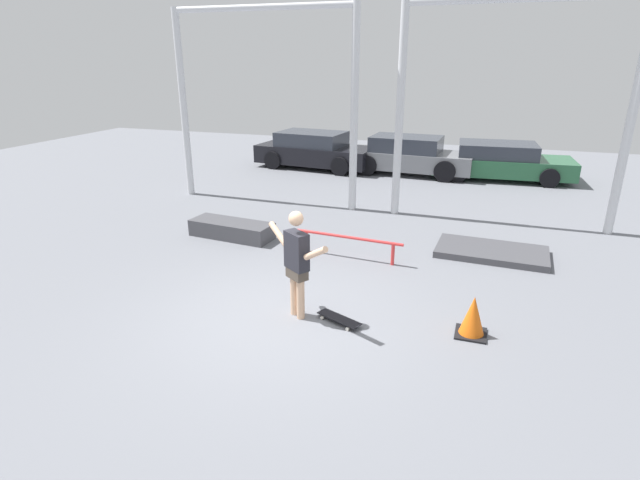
{
  "coord_description": "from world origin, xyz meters",
  "views": [
    {
      "loc": [
        2.79,
        -6.41,
        3.87
      ],
      "look_at": [
        0.07,
        1.58,
        0.78
      ],
      "focal_mm": 28.0,
      "sensor_mm": 36.0,
      "label": 1
    }
  ],
  "objects_px": {
    "skateboard": "(339,319)",
    "parked_car_black": "(315,150)",
    "skateboarder": "(297,259)",
    "parked_car_green": "(500,161)",
    "grind_box": "(232,229)",
    "manual_pad": "(491,252)",
    "grind_rail": "(348,241)",
    "traffic_cone": "(473,316)",
    "parked_car_grey": "(409,156)"
  },
  "relations": [
    {
      "from": "skateboard",
      "to": "parked_car_black",
      "type": "bearing_deg",
      "value": 135.01
    },
    {
      "from": "skateboard",
      "to": "skateboarder",
      "type": "bearing_deg",
      "value": -155.49
    },
    {
      "from": "parked_car_green",
      "to": "skateboarder",
      "type": "bearing_deg",
      "value": -108.75
    },
    {
      "from": "grind_box",
      "to": "parked_car_black",
      "type": "distance_m",
      "value": 7.95
    },
    {
      "from": "skateboard",
      "to": "parked_car_green",
      "type": "bearing_deg",
      "value": 102.17
    },
    {
      "from": "skateboarder",
      "to": "manual_pad",
      "type": "xyz_separation_m",
      "value": [
        2.89,
        3.74,
        -0.9
      ]
    },
    {
      "from": "skateboarder",
      "to": "grind_rail",
      "type": "bearing_deg",
      "value": 122.47
    },
    {
      "from": "skateboard",
      "to": "grind_rail",
      "type": "distance_m",
      "value": 2.7
    },
    {
      "from": "parked_car_green",
      "to": "parked_car_black",
      "type": "bearing_deg",
      "value": 179.02
    },
    {
      "from": "grind_box",
      "to": "parked_car_black",
      "type": "xyz_separation_m",
      "value": [
        -0.76,
        7.9,
        0.45
      ]
    },
    {
      "from": "skateboard",
      "to": "parked_car_black",
      "type": "xyz_separation_m",
      "value": [
        -4.22,
        10.88,
        0.58
      ]
    },
    {
      "from": "skateboard",
      "to": "grind_box",
      "type": "height_order",
      "value": "grind_box"
    },
    {
      "from": "parked_car_black",
      "to": "traffic_cone",
      "type": "xyz_separation_m",
      "value": [
        6.18,
        -10.6,
        -0.34
      ]
    },
    {
      "from": "grind_box",
      "to": "traffic_cone",
      "type": "relative_size",
      "value": 3.1
    },
    {
      "from": "manual_pad",
      "to": "parked_car_green",
      "type": "bearing_deg",
      "value": 89.16
    },
    {
      "from": "grind_box",
      "to": "manual_pad",
      "type": "height_order",
      "value": "grind_box"
    },
    {
      "from": "skateboarder",
      "to": "grind_rail",
      "type": "xyz_separation_m",
      "value": [
        0.09,
        2.63,
        -0.6
      ]
    },
    {
      "from": "skateboarder",
      "to": "parked_car_grey",
      "type": "relative_size",
      "value": 0.4
    },
    {
      "from": "parked_car_black",
      "to": "parked_car_green",
      "type": "xyz_separation_m",
      "value": [
        6.52,
        0.32,
        -0.05
      ]
    },
    {
      "from": "skateboard",
      "to": "parked_car_green",
      "type": "distance_m",
      "value": 11.44
    },
    {
      "from": "skateboard",
      "to": "grind_rail",
      "type": "bearing_deg",
      "value": 126.62
    },
    {
      "from": "parked_car_grey",
      "to": "traffic_cone",
      "type": "distance_m",
      "value": 11.01
    },
    {
      "from": "parked_car_black",
      "to": "skateboarder",
      "type": "bearing_deg",
      "value": -66.29
    },
    {
      "from": "skateboarder",
      "to": "traffic_cone",
      "type": "xyz_separation_m",
      "value": [
        2.65,
        0.29,
        -0.67
      ]
    },
    {
      "from": "skateboard",
      "to": "parked_car_green",
      "type": "xyz_separation_m",
      "value": [
        2.31,
        11.2,
        0.52
      ]
    },
    {
      "from": "skateboarder",
      "to": "parked_car_grey",
      "type": "height_order",
      "value": "skateboarder"
    },
    {
      "from": "skateboarder",
      "to": "grind_box",
      "type": "xyz_separation_m",
      "value": [
        -2.77,
        2.99,
        -0.78
      ]
    },
    {
      "from": "grind_rail",
      "to": "parked_car_green",
      "type": "relative_size",
      "value": 0.49
    },
    {
      "from": "skateboarder",
      "to": "skateboard",
      "type": "distance_m",
      "value": 1.14
    },
    {
      "from": "parked_car_green",
      "to": "parked_car_grey",
      "type": "bearing_deg",
      "value": -179.23
    },
    {
      "from": "parked_car_black",
      "to": "traffic_cone",
      "type": "height_order",
      "value": "parked_car_black"
    },
    {
      "from": "manual_pad",
      "to": "grind_rail",
      "type": "xyz_separation_m",
      "value": [
        -2.79,
        -1.11,
        0.3
      ]
    },
    {
      "from": "manual_pad",
      "to": "skateboarder",
      "type": "bearing_deg",
      "value": -127.68
    },
    {
      "from": "skateboard",
      "to": "grind_box",
      "type": "relative_size",
      "value": 0.4
    },
    {
      "from": "skateboard",
      "to": "parked_car_grey",
      "type": "height_order",
      "value": "parked_car_grey"
    },
    {
      "from": "grind_rail",
      "to": "parked_car_grey",
      "type": "relative_size",
      "value": 0.52
    },
    {
      "from": "skateboard",
      "to": "parked_car_grey",
      "type": "relative_size",
      "value": 0.18
    },
    {
      "from": "grind_box",
      "to": "parked_car_grey",
      "type": "distance_m",
      "value": 8.44
    },
    {
      "from": "grind_rail",
      "to": "parked_car_black",
      "type": "height_order",
      "value": "parked_car_black"
    },
    {
      "from": "skateboard",
      "to": "grind_rail",
      "type": "height_order",
      "value": "grind_rail"
    },
    {
      "from": "traffic_cone",
      "to": "grind_box",
      "type": "bearing_deg",
      "value": 153.54
    },
    {
      "from": "skateboarder",
      "to": "grind_rail",
      "type": "height_order",
      "value": "skateboarder"
    },
    {
      "from": "skateboard",
      "to": "parked_car_green",
      "type": "relative_size",
      "value": 0.17
    },
    {
      "from": "parked_car_black",
      "to": "parked_car_grey",
      "type": "xyz_separation_m",
      "value": [
        3.49,
        0.08,
        0.0
      ]
    },
    {
      "from": "manual_pad",
      "to": "parked_car_grey",
      "type": "bearing_deg",
      "value": 112.05
    },
    {
      "from": "parked_car_grey",
      "to": "parked_car_green",
      "type": "height_order",
      "value": "parked_car_grey"
    },
    {
      "from": "parked_car_grey",
      "to": "parked_car_green",
      "type": "bearing_deg",
      "value": 7.54
    },
    {
      "from": "skateboarder",
      "to": "parked_car_grey",
      "type": "distance_m",
      "value": 10.97
    },
    {
      "from": "grind_box",
      "to": "parked_car_grey",
      "type": "bearing_deg",
      "value": 71.12
    },
    {
      "from": "skateboarder",
      "to": "parked_car_green",
      "type": "relative_size",
      "value": 0.37
    }
  ]
}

